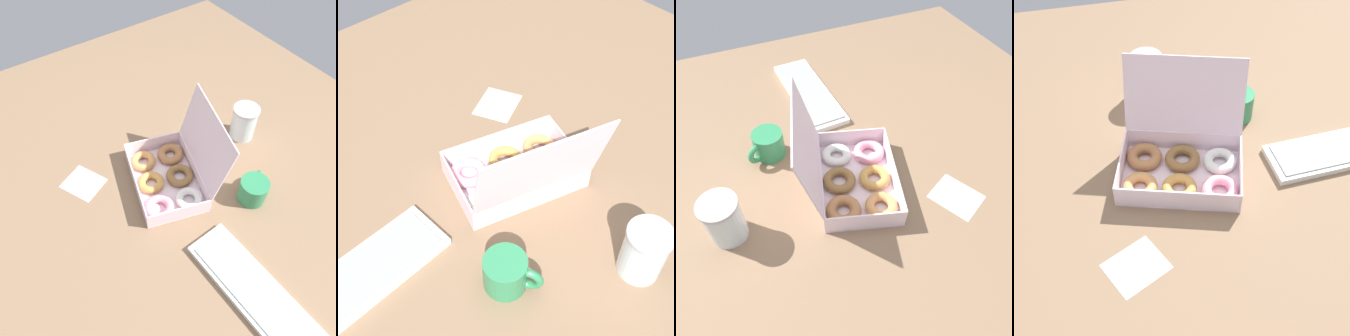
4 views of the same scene
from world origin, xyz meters
TOP-DOWN VIEW (x-y plane):
  - ground_plane at (0.00, 0.00)cm, footprint 180.00×180.00cm
  - donut_box at (3.46, -1.15)cm, footprint 36.40×33.50cm
  - keyboard at (46.82, -3.82)cm, footprint 41.20×14.89cm
  - coffee_mug at (23.66, 16.89)cm, footprint 9.27×11.75cm
  - glass_jar at (1.06, 33.03)cm, footprint 9.41×9.41cm
  - paper_napkin at (-12.10, -25.68)cm, footprint 15.72×14.85cm

SIDE VIEW (x-z plane):
  - ground_plane at x=0.00cm, z-range -2.00..0.00cm
  - paper_napkin at x=-12.10cm, z-range 0.00..0.15cm
  - keyboard at x=46.82cm, z-range -0.04..2.16cm
  - donut_box at x=3.46cm, z-range -9.48..16.63cm
  - coffee_mug at x=23.66cm, z-range 0.11..8.29cm
  - glass_jar at x=1.06cm, z-range 0.05..12.93cm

